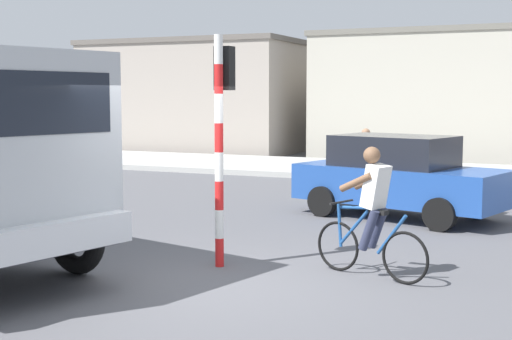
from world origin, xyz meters
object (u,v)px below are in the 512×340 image
traffic_light_pole (221,118)px  cyclist (372,212)px  car_red_near (398,176)px  pedestrian_near_kerb (365,162)px

traffic_light_pole → cyclist: bearing=4.8°
cyclist → car_red_near: cyclist is taller
car_red_near → pedestrian_near_kerb: 2.66m
traffic_light_pole → car_red_near: size_ratio=0.74×
cyclist → traffic_light_pole: 2.42m
cyclist → pedestrian_near_kerb: cyclist is taller
cyclist → pedestrian_near_kerb: bearing=106.0°
cyclist → traffic_light_pole: size_ratio=0.54×
traffic_light_pole → car_red_near: traffic_light_pole is taller
cyclist → pedestrian_near_kerb: (-2.04, 7.13, -0.02)m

